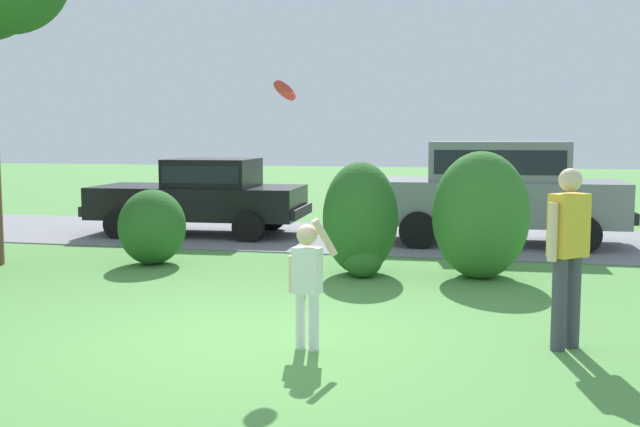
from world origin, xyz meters
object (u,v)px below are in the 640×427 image
Objects in this scene: parked_suv at (497,187)px; adult_onlooker at (568,248)px; parked_sedan at (203,194)px; frisbee at (285,90)px; child_thrower at (307,276)px.

parked_suv is 2.74× the size of adult_onlooker.
parked_sedan is 5.84m from parked_suv.
frisbee is (-2.21, -6.68, 1.44)m from parked_suv.
frisbee is at bearing 173.39° from adult_onlooker.
child_thrower is 4.02× the size of frisbee.
adult_onlooker is (0.68, -7.01, -0.09)m from parked_suv.
adult_onlooker is (6.51, -6.97, 0.13)m from parked_sedan.
parked_suv is at bearing 77.15° from child_thrower.
frisbee is at bearing 117.40° from child_thrower.
adult_onlooker is at bearing -6.61° from frisbee.
parked_sedan is 8.60m from child_thrower.
adult_onlooker is (2.41, 0.59, 0.27)m from child_thrower.
parked_sedan is at bearing 133.08° from adult_onlooker.
parked_suv is at bearing 95.51° from adult_onlooker.
parked_sedan is 14.05× the size of frisbee.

